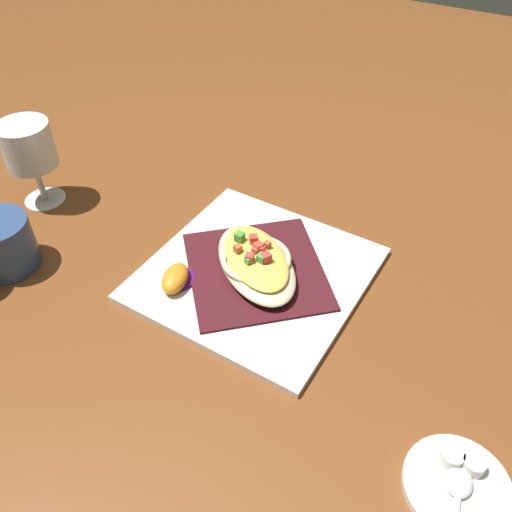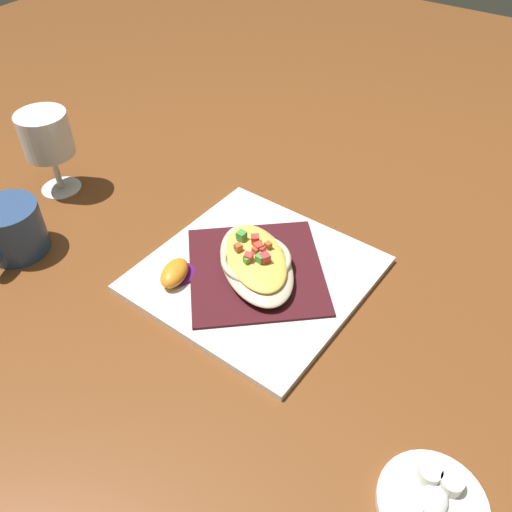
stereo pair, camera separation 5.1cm
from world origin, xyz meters
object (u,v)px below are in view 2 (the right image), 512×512
Objects in this scene: orange_garnish at (176,273)px; creamer_saucer at (432,504)px; coffee_mug at (13,232)px; stemmed_glass at (47,139)px; gratin_dish at (256,261)px; creamer_cup_0 at (451,484)px; creamer_cup_1 at (430,474)px; spoon at (433,505)px; square_plate at (256,274)px.

orange_garnish reaches higher than creamer_saucer.
stemmed_glass is at bearing 26.63° from coffee_mug.
gratin_dish reaches higher than orange_garnish.
stemmed_glass reaches higher than creamer_cup_0.
creamer_cup_1 is at bearing -100.48° from orange_garnish.
gratin_dish is at bearing 61.78° from spoon.
gratin_dish is at bearing 62.52° from creamer_saucer.
gratin_dish is at bearing 84.13° from square_plate.
orange_garnish reaches higher than square_plate.
coffee_mug is 4.92× the size of creamer_cup_0.
spoon is at bearing -118.22° from square_plate.
creamer_cup_0 is (0.02, -0.01, 0.01)m from creamer_saucer.
coffee_mug reaches higher than orange_garnish.
square_plate is 12.30× the size of creamer_cup_1.
creamer_saucer is at bearing 6.54° from spoon.
orange_garnish is 0.59× the size of coffee_mug.
square_plate is at bearing -88.30° from stemmed_glass.
coffee_mug is at bearing 90.54° from creamer_cup_1.
coffee_mug is (-0.16, 0.33, 0.03)m from square_plate.
gratin_dish is 0.35m from creamer_cup_1.
creamer_saucer is (-0.17, -0.33, 0.00)m from square_plate.
square_plate is at bearing 61.78° from spoon.
orange_garnish is at bearing 76.32° from spoon.
stemmed_glass is (0.06, 0.32, 0.08)m from orange_garnish.
coffee_mug is (-0.08, 0.25, 0.01)m from orange_garnish.
stemmed_glass reaches higher than spoon.
creamer_cup_0 is (-0.14, -0.74, -0.08)m from stemmed_glass.
stemmed_glass is 5.92× the size of creamer_cup_1.
orange_garnish is at bearing 131.87° from square_plate.
gratin_dish reaches higher than spoon.
coffee_mug is 0.66m from spoon.
orange_garnish is 0.42m from spoon.
coffee_mug is at bearing 115.18° from square_plate.
coffee_mug reaches higher than gratin_dish.
gratin_dish is 0.41m from stemmed_glass.
creamer_saucer is 4.59× the size of creamer_cup_0.
orange_garnish is 2.91× the size of creamer_cup_1.
orange_garnish is at bearing 131.89° from gratin_dish.
square_plate is 0.35m from creamer_cup_1.
stemmed_glass reaches higher than coffee_mug.
creamer_saucer is at bearing 160.76° from creamer_cup_0.
gratin_dish is 1.78× the size of creamer_saucer.
gratin_dish is at bearing 64.57° from creamer_cup_1.
spoon is (-0.10, -0.41, -0.01)m from orange_garnish.
creamer_cup_0 reaches higher than square_plate.
creamer_cup_0 and creamer_cup_1 have the same top height.
stemmed_glass is at bearing 77.34° from spoon.
square_plate is 4.22× the size of orange_garnish.
creamer_saucer is at bearing -117.48° from gratin_dish.
stemmed_glass is at bearing 91.70° from gratin_dish.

